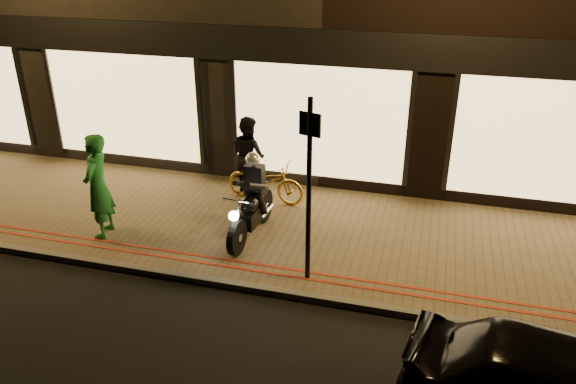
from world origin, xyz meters
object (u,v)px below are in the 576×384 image
Objects in this scene: motorcycle at (252,205)px; sign_post at (309,183)px; bicycle_gold at (265,181)px; person_green at (98,186)px.

sign_post is (1.30, -1.08, 1.06)m from motorcycle.
motorcycle is at bearing -164.95° from bicycle_gold.
sign_post is at bearing 75.01° from person_green.
bicycle_gold is (-1.51, 2.55, -1.24)m from sign_post.
bicycle_gold is (-0.20, 1.47, -0.17)m from motorcycle.
sign_post reaches higher than bicycle_gold.
sign_post reaches higher than motorcycle.
motorcycle is 0.65× the size of sign_post.
sign_post is 3.21m from bicycle_gold.
motorcycle is at bearing 95.23° from person_green.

